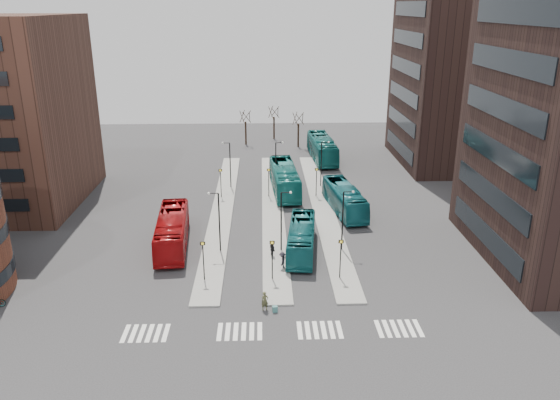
{
  "coord_description": "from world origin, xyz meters",
  "views": [
    {
      "loc": [
        0.85,
        -31.14,
        23.05
      ],
      "look_at": [
        2.52,
        19.1,
        5.0
      ],
      "focal_mm": 35.0,
      "sensor_mm": 36.0,
      "label": 1
    }
  ],
  "objects_px": {
    "teal_bus_b": "(284,179)",
    "red_bus": "(172,230)",
    "suitcase": "(275,309)",
    "teal_bus_a": "(301,238)",
    "teal_bus_c": "(344,199)",
    "commuter_b": "(272,249)",
    "teal_bus_d": "(322,148)",
    "traveller": "(265,301)",
    "commuter_c": "(282,261)",
    "commuter_a": "(167,257)"
  },
  "relations": [
    {
      "from": "red_bus",
      "to": "teal_bus_b",
      "type": "xyz_separation_m",
      "value": [
        11.98,
        16.54,
        0.11
      ]
    },
    {
      "from": "teal_bus_a",
      "to": "teal_bus_b",
      "type": "height_order",
      "value": "teal_bus_b"
    },
    {
      "from": "teal_bus_a",
      "to": "traveller",
      "type": "height_order",
      "value": "teal_bus_a"
    },
    {
      "from": "red_bus",
      "to": "traveller",
      "type": "distance_m",
      "value": 15.72
    },
    {
      "from": "traveller",
      "to": "commuter_b",
      "type": "relative_size",
      "value": 0.95
    },
    {
      "from": "commuter_a",
      "to": "commuter_c",
      "type": "relative_size",
      "value": 0.91
    },
    {
      "from": "teal_bus_b",
      "to": "red_bus",
      "type": "bearing_deg",
      "value": -129.37
    },
    {
      "from": "traveller",
      "to": "commuter_b",
      "type": "distance_m",
      "value": 9.7
    },
    {
      "from": "commuter_a",
      "to": "commuter_c",
      "type": "height_order",
      "value": "commuter_c"
    },
    {
      "from": "teal_bus_a",
      "to": "teal_bus_b",
      "type": "relative_size",
      "value": 0.82
    },
    {
      "from": "teal_bus_a",
      "to": "traveller",
      "type": "bearing_deg",
      "value": -102.28
    },
    {
      "from": "teal_bus_c",
      "to": "teal_bus_d",
      "type": "bearing_deg",
      "value": 82.76
    },
    {
      "from": "teal_bus_d",
      "to": "commuter_a",
      "type": "distance_m",
      "value": 40.61
    },
    {
      "from": "teal_bus_a",
      "to": "teal_bus_c",
      "type": "distance_m",
      "value": 12.41
    },
    {
      "from": "teal_bus_c",
      "to": "traveller",
      "type": "height_order",
      "value": "teal_bus_c"
    },
    {
      "from": "teal_bus_c",
      "to": "commuter_b",
      "type": "height_order",
      "value": "teal_bus_c"
    },
    {
      "from": "teal_bus_a",
      "to": "teal_bus_c",
      "type": "height_order",
      "value": "teal_bus_c"
    },
    {
      "from": "commuter_a",
      "to": "commuter_c",
      "type": "distance_m",
      "value": 10.93
    },
    {
      "from": "teal_bus_d",
      "to": "traveller",
      "type": "bearing_deg",
      "value": -104.88
    },
    {
      "from": "teal_bus_c",
      "to": "commuter_b",
      "type": "bearing_deg",
      "value": -133.25
    },
    {
      "from": "commuter_c",
      "to": "suitcase",
      "type": "bearing_deg",
      "value": 1.0
    },
    {
      "from": "suitcase",
      "to": "teal_bus_a",
      "type": "height_order",
      "value": "teal_bus_a"
    },
    {
      "from": "teal_bus_a",
      "to": "commuter_c",
      "type": "relative_size",
      "value": 6.27
    },
    {
      "from": "teal_bus_d",
      "to": "suitcase",
      "type": "bearing_deg",
      "value": -103.83
    },
    {
      "from": "suitcase",
      "to": "teal_bus_d",
      "type": "height_order",
      "value": "teal_bus_d"
    },
    {
      "from": "teal_bus_b",
      "to": "suitcase",
      "type": "bearing_deg",
      "value": -97.27
    },
    {
      "from": "teal_bus_c",
      "to": "commuter_b",
      "type": "distance_m",
      "value": 14.99
    },
    {
      "from": "red_bus",
      "to": "commuter_c",
      "type": "xyz_separation_m",
      "value": [
        10.88,
        -5.52,
        -0.84
      ]
    },
    {
      "from": "teal_bus_c",
      "to": "commuter_a",
      "type": "relative_size",
      "value": 7.44
    },
    {
      "from": "teal_bus_b",
      "to": "teal_bus_c",
      "type": "relative_size",
      "value": 1.13
    },
    {
      "from": "teal_bus_a",
      "to": "commuter_b",
      "type": "distance_m",
      "value": 3.19
    },
    {
      "from": "traveller",
      "to": "teal_bus_c",
      "type": "bearing_deg",
      "value": 52.87
    },
    {
      "from": "suitcase",
      "to": "traveller",
      "type": "bearing_deg",
      "value": 147.15
    },
    {
      "from": "teal_bus_a",
      "to": "teal_bus_c",
      "type": "relative_size",
      "value": 0.93
    },
    {
      "from": "suitcase",
      "to": "teal_bus_b",
      "type": "distance_m",
      "value": 29.66
    },
    {
      "from": "teal_bus_b",
      "to": "traveller",
      "type": "relative_size",
      "value": 7.97
    },
    {
      "from": "teal_bus_b",
      "to": "commuter_c",
      "type": "height_order",
      "value": "teal_bus_b"
    },
    {
      "from": "traveller",
      "to": "commuter_c",
      "type": "xyz_separation_m",
      "value": [
        1.67,
        7.18,
        0.03
      ]
    },
    {
      "from": "teal_bus_c",
      "to": "commuter_a",
      "type": "height_order",
      "value": "teal_bus_c"
    },
    {
      "from": "teal_bus_a",
      "to": "commuter_c",
      "type": "xyz_separation_m",
      "value": [
        -2.02,
        -3.71,
        -0.62
      ]
    },
    {
      "from": "red_bus",
      "to": "teal_bus_a",
      "type": "distance_m",
      "value": 13.03
    },
    {
      "from": "suitcase",
      "to": "commuter_c",
      "type": "height_order",
      "value": "commuter_c"
    },
    {
      "from": "teal_bus_c",
      "to": "teal_bus_b",
      "type": "bearing_deg",
      "value": 124.64
    },
    {
      "from": "teal_bus_b",
      "to": "teal_bus_c",
      "type": "xyz_separation_m",
      "value": [
        6.74,
        -7.39,
        -0.21
      ]
    },
    {
      "from": "red_bus",
      "to": "teal_bus_d",
      "type": "bearing_deg",
      "value": 55.08
    },
    {
      "from": "commuter_b",
      "to": "commuter_c",
      "type": "relative_size",
      "value": 1.01
    },
    {
      "from": "teal_bus_a",
      "to": "teal_bus_d",
      "type": "relative_size",
      "value": 0.79
    },
    {
      "from": "suitcase",
      "to": "teal_bus_c",
      "type": "xyz_separation_m",
      "value": [
        8.71,
        22.16,
        1.32
      ]
    },
    {
      "from": "traveller",
      "to": "commuter_b",
      "type": "height_order",
      "value": "commuter_b"
    },
    {
      "from": "teal_bus_d",
      "to": "commuter_c",
      "type": "height_order",
      "value": "teal_bus_d"
    }
  ]
}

